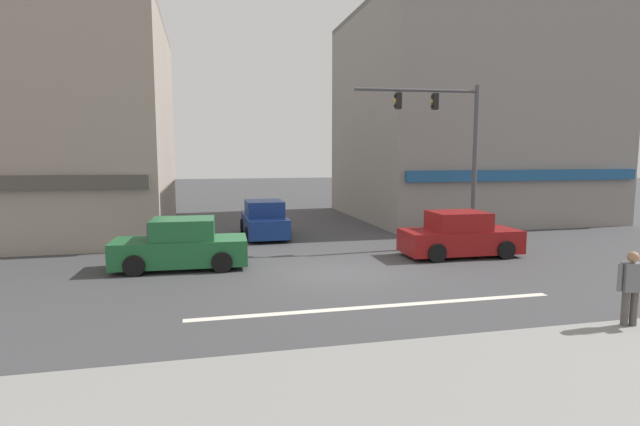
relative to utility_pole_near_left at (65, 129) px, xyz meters
The scene contains 11 objects.
ground_plane 11.59m from the utility_pole_near_left, 33.69° to the right, with size 120.00×120.00×0.00m, color #3D3D3F.
lane_marking_stripe 13.71m from the utility_pole_near_left, 46.69° to the right, with size 9.00×0.24×0.01m, color silver.
sidewalk_curb 17.51m from the utility_pole_near_left, 58.37° to the right, with size 40.00×5.00×0.16m, color gray.
building_left_block 5.57m from the utility_pole_near_left, 119.84° to the left, with size 12.13×11.93×9.77m.
building_right_corner 20.56m from the utility_pole_near_left, 17.21° to the left, with size 12.67×11.77×11.43m.
utility_pole_near_left is the anchor object (origin of this frame).
traffic_light_mast 14.45m from the utility_pole_near_left, 10.71° to the right, with size 4.88×0.48×6.20m.
sedan_crossing_center 14.88m from the utility_pole_near_left, 18.16° to the right, with size 4.14×1.95×1.58m.
sedan_crossing_leftbound 7.04m from the utility_pole_near_left, 45.12° to the right, with size 4.17×2.01×1.58m.
sedan_crossing_rightbound 8.48m from the utility_pole_near_left, ahead, with size 1.90×4.11×1.58m.
pedestrian_foreground_with_bag 18.33m from the utility_pole_near_left, 42.88° to the right, with size 0.67×0.39×1.67m.
Camera 1 is at (-4.00, -14.32, 3.59)m, focal length 28.00 mm.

